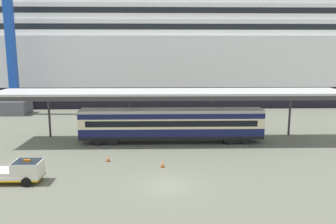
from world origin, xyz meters
name	(u,v)px	position (x,y,z in m)	size (l,w,h in m)	color
ground_plane	(168,185)	(0.00, 0.00, 0.00)	(400.00, 400.00, 0.00)	#636657
cruise_ship	(184,46)	(4.74, 50.96, 12.05)	(175.18, 25.92, 33.73)	black
platform_canopy	(171,93)	(0.74, 13.94, 6.03)	(41.65, 6.39, 6.25)	silver
train_carriage	(171,124)	(0.74, 13.54, 2.31)	(21.88, 2.81, 4.11)	black
service_truck	(17,171)	(-12.78, 1.02, 0.99)	(5.21, 2.28, 2.02)	silver
traffic_cone_near	(162,164)	(-0.43, 4.58, 0.31)	(0.36, 0.36, 0.64)	black
traffic_cone_mid	(108,158)	(-5.92, 6.48, 0.30)	(0.36, 0.36, 0.61)	black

